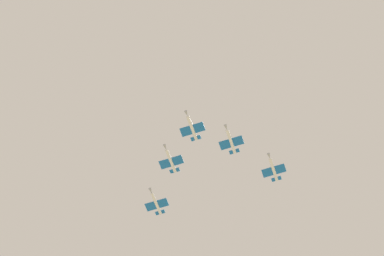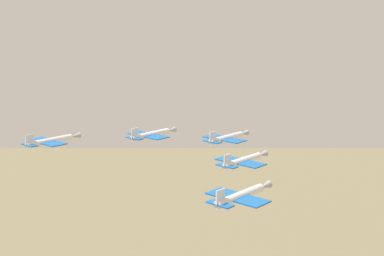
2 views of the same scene
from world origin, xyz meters
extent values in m
cylinder|color=white|center=(-1.14, -13.10, 213.85)|extent=(8.94, 7.93, 1.30)
cone|color=#9EA3AD|center=(-6.09, -17.34, 213.85)|extent=(2.60, 2.48, 1.24)
cube|color=blue|center=(-0.69, -12.72, 213.79)|extent=(9.05, 9.66, 0.21)
cube|color=blue|center=(2.40, -10.06, 213.85)|extent=(3.88, 4.14, 0.21)
cube|color=white|center=(2.33, -10.12, 214.92)|extent=(1.56, 1.38, 2.13)
cylinder|color=white|center=(15.22, -15.55, 214.54)|extent=(8.94, 7.93, 1.30)
cone|color=#9EA3AD|center=(10.27, -19.79, 214.54)|extent=(2.60, 2.48, 1.24)
cube|color=blue|center=(15.67, -15.16, 214.48)|extent=(9.05, 9.66, 0.21)
cube|color=blue|center=(18.76, -12.51, 214.54)|extent=(3.88, 4.14, 0.21)
cube|color=white|center=(18.69, -12.57, 215.61)|extent=(1.56, 1.38, 2.13)
cylinder|color=white|center=(-1.06, 3.44, 213.16)|extent=(8.94, 7.93, 1.30)
cone|color=#9EA3AD|center=(-6.00, -0.80, 213.16)|extent=(2.60, 2.48, 1.24)
cube|color=blue|center=(-0.61, 3.83, 213.10)|extent=(9.05, 9.66, 0.21)
cube|color=blue|center=(2.49, 6.48, 213.16)|extent=(3.88, 4.14, 0.21)
cube|color=white|center=(2.42, 6.42, 214.23)|extent=(1.56, 1.38, 2.13)
cylinder|color=white|center=(36.54, -13.75, 214.14)|extent=(8.94, 7.93, 1.30)
cone|color=#9EA3AD|center=(31.60, -17.99, 214.14)|extent=(2.60, 2.48, 1.24)
cube|color=blue|center=(36.99, -13.36, 214.08)|extent=(9.05, 9.66, 0.21)
cube|color=blue|center=(40.09, -10.71, 214.14)|extent=(3.88, 4.14, 0.21)
cube|color=white|center=(40.02, -10.77, 215.21)|extent=(1.56, 1.38, 2.13)
cylinder|color=white|center=(3.99, 24.24, 213.56)|extent=(8.94, 7.93, 1.30)
cone|color=#9EA3AD|center=(-0.96, 20.00, 213.56)|extent=(2.60, 2.48, 1.24)
cube|color=blue|center=(4.44, 24.62, 213.50)|extent=(9.05, 9.66, 0.21)
cube|color=blue|center=(7.54, 27.28, 213.56)|extent=(3.88, 4.14, 0.21)
cube|color=white|center=(7.47, 27.22, 214.63)|extent=(1.56, 1.38, 2.13)
camera|label=1|loc=(-55.84, -104.74, 1.86)|focal=57.45mm
camera|label=2|loc=(20.50, 97.18, 239.21)|focal=49.35mm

